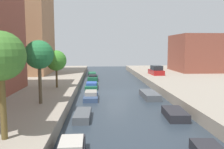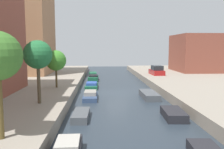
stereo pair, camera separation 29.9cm
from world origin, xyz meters
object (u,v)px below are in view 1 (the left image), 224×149
object	(u,v)px
street_tree_2	(56,61)
moored_boat_right_1	(175,114)
street_tree_1	(39,55)
moored_boat_left_5	(92,74)
moored_boat_left_1	(83,115)
low_block_right	(200,53)
moored_boat_left_4	(93,78)
apartment_tower_far	(20,20)
moored_boat_left_2	(91,96)
street_tree_0	(0,57)
moored_boat_left_3	(92,86)
parked_car	(156,71)
moored_boat_right_2	(150,95)

from	to	relation	value
street_tree_2	moored_boat_right_1	size ratio (longest dim) A/B	1.31
street_tree_1	moored_boat_left_5	xyz separation A→B (m)	(3.70, 27.67, -4.69)
moored_boat_left_1	low_block_right	bearing A→B (deg)	51.97
moored_boat_left_4	apartment_tower_far	bearing A→B (deg)	167.62
apartment_tower_far	low_block_right	world-z (taller)	apartment_tower_far
apartment_tower_far	moored_boat_right_1	size ratio (longest dim) A/B	5.69
apartment_tower_far	moored_boat_right_1	world-z (taller)	apartment_tower_far
moored_boat_left_1	moored_boat_left_2	distance (m)	7.35
street_tree_0	moored_boat_left_2	distance (m)	15.17
low_block_right	moored_boat_left_1	size ratio (longest dim) A/B	3.02
street_tree_0	moored_boat_left_5	bearing A→B (deg)	84.04
moored_boat_left_5	moored_boat_right_1	distance (m)	30.07
low_block_right	moored_boat_left_3	distance (m)	25.43
street_tree_2	parked_car	world-z (taller)	street_tree_2
low_block_right	moored_boat_left_3	size ratio (longest dim) A/B	2.55
parked_car	moored_boat_right_1	world-z (taller)	parked_car
parked_car	moored_boat_right_2	distance (m)	15.04
street_tree_0	street_tree_2	world-z (taller)	street_tree_0
street_tree_2	moored_boat_left_2	xyz separation A→B (m)	(4.03, -2.05, -3.79)
low_block_right	moored_boat_right_2	distance (m)	25.30
low_block_right	street_tree_0	world-z (taller)	low_block_right
moored_boat_right_1	street_tree_2	bearing A→B (deg)	138.92
moored_boat_left_3	moored_boat_left_4	xyz separation A→B (m)	(0.04, 7.80, 0.07)
moored_boat_right_2	moored_boat_left_4	bearing A→B (deg)	114.21
moored_boat_left_5	street_tree_0	bearing A→B (deg)	-95.96
moored_boat_left_3	street_tree_0	bearing A→B (deg)	-100.71
street_tree_1	moored_boat_right_1	distance (m)	12.04
moored_boat_left_3	moored_boat_left_5	xyz separation A→B (m)	(-0.25, 14.56, 0.00)
moored_boat_left_4	moored_boat_right_1	distance (m)	23.48
moored_boat_left_1	moored_boat_left_3	distance (m)	14.44
low_block_right	street_tree_0	xyz separation A→B (m)	(-25.22, -34.17, 0.58)
street_tree_2	moored_boat_left_2	bearing A→B (deg)	-27.01
street_tree_0	moored_boat_right_1	xyz separation A→B (m)	(10.98, 6.28, -4.86)
moored_boat_left_4	moored_boat_left_3	bearing A→B (deg)	-90.30
street_tree_0	moored_boat_right_1	bearing A→B (deg)	29.79
street_tree_2	moored_boat_left_2	world-z (taller)	street_tree_2
street_tree_2	moored_boat_left_3	distance (m)	7.45
street_tree_1	moored_boat_right_2	xyz separation A→B (m)	(10.62, 6.16, -4.69)
moored_boat_left_2	moored_boat_left_5	size ratio (longest dim) A/B	1.04
moored_boat_left_4	parked_car	bearing A→B (deg)	-2.15
street_tree_0	moored_boat_right_1	size ratio (longest dim) A/B	1.65
parked_car	moored_boat_right_1	xyz separation A→B (m)	(-3.99, -22.00, -1.34)
low_block_right	apartment_tower_far	bearing A→B (deg)	-175.51
street_tree_1	parked_car	xyz separation A→B (m)	(14.97, 20.50, -3.37)
apartment_tower_far	parked_car	size ratio (longest dim) A/B	4.59
parked_car	moored_boat_left_5	xyz separation A→B (m)	(-11.27, 7.17, -1.32)
street_tree_2	moored_boat_left_1	distance (m)	10.75
street_tree_2	moored_boat_left_1	size ratio (longest dim) A/B	1.29
street_tree_2	moored_boat_left_2	distance (m)	5.90
street_tree_0	parked_car	world-z (taller)	street_tree_0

